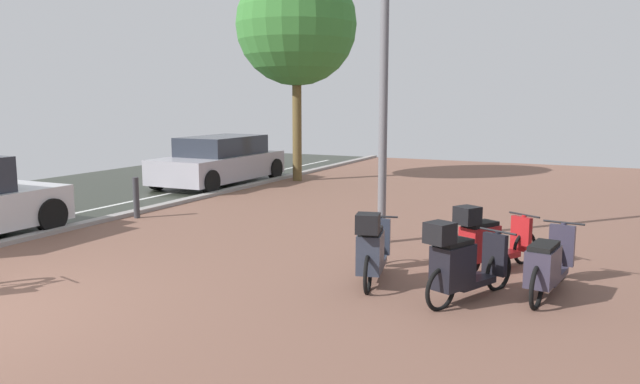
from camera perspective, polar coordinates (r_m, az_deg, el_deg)
ground at (r=6.95m, az=-25.75°, el=-12.55°), size 21.00×40.00×0.13m
scooter_near at (r=8.78m, az=15.44°, el=-4.44°), size 1.03×1.52×1.00m
scooter_mid at (r=7.97m, az=4.90°, el=-5.36°), size 0.70×1.68×1.04m
scooter_far at (r=7.40m, az=13.09°, el=-6.61°), size 0.90×1.55×1.05m
scooter_extra at (r=7.96m, az=20.59°, el=-6.44°), size 0.59×1.88×0.83m
parked_car_far at (r=17.59m, az=-9.35°, el=2.88°), size 1.93×4.34×1.36m
lamp_post at (r=10.11m, az=6.06°, el=13.82°), size 0.20×0.52×5.98m
street_tree at (r=18.14m, az=-2.22°, el=15.39°), size 3.49×3.49×6.28m
bollard_far at (r=12.90m, az=-16.86°, el=-0.52°), size 0.12×0.12×0.84m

